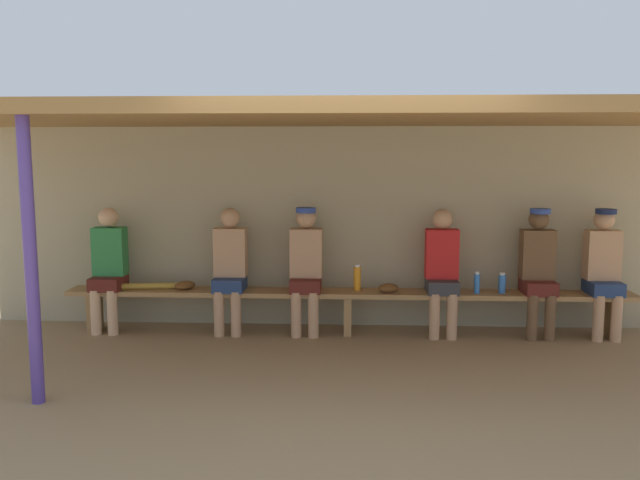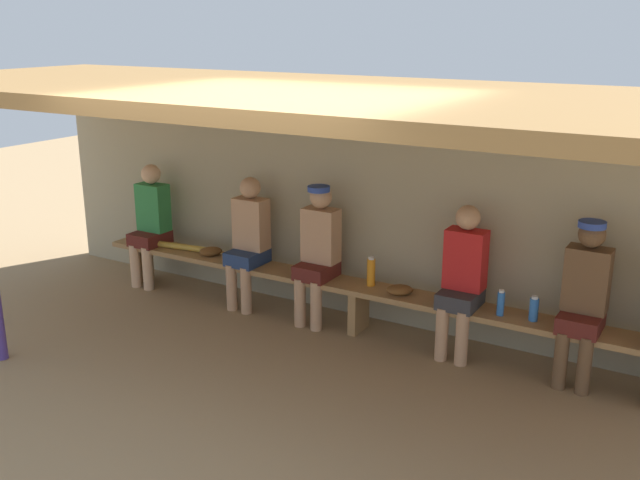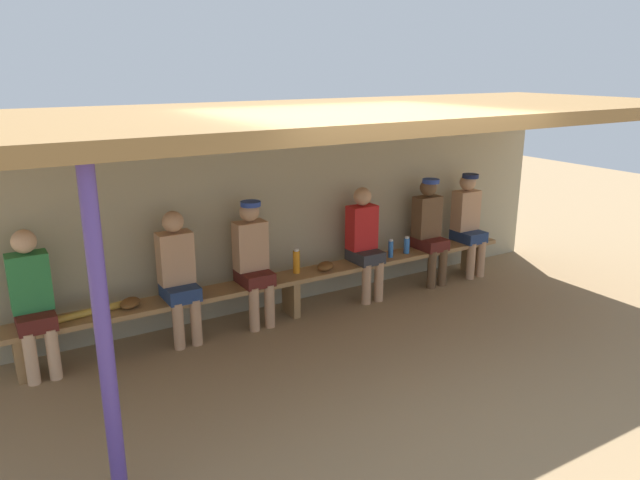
% 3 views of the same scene
% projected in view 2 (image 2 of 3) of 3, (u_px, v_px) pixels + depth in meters
% --- Properties ---
extents(ground_plane, '(24.00, 24.00, 0.00)m').
position_uv_depth(ground_plane, '(265.00, 401.00, 5.61)').
color(ground_plane, '#937754').
extents(back_wall, '(8.00, 0.20, 2.20)m').
position_uv_depth(back_wall, '(382.00, 208.00, 6.94)').
color(back_wall, tan).
rests_on(back_wall, ground).
extents(dugout_roof, '(8.00, 2.80, 0.12)m').
position_uv_depth(dugout_roof, '(311.00, 96.00, 5.54)').
color(dugout_roof, olive).
rests_on(dugout_roof, back_wall).
extents(bench, '(6.00, 0.36, 0.46)m').
position_uv_depth(bench, '(359.00, 292.00, 6.78)').
color(bench, '#9E7547').
rests_on(bench, ground).
extents(player_in_blue, '(0.34, 0.42, 1.34)m').
position_uv_depth(player_in_blue, '(462.00, 276.00, 6.20)').
color(player_in_blue, '#333338').
rests_on(player_in_blue, ground).
extents(player_near_post, '(0.34, 0.42, 1.34)m').
position_uv_depth(player_near_post, '(318.00, 248.00, 6.89)').
color(player_near_post, '#591E19').
rests_on(player_near_post, ground).
extents(player_in_white, '(0.34, 0.42, 1.34)m').
position_uv_depth(player_in_white, '(584.00, 295.00, 5.71)').
color(player_in_white, '#591E19').
rests_on(player_in_white, ground).
extents(player_with_sunglasses, '(0.34, 0.42, 1.34)m').
position_uv_depth(player_with_sunglasses, '(150.00, 220.00, 7.94)').
color(player_with_sunglasses, '#591E19').
rests_on(player_with_sunglasses, ground).
extents(player_in_red, '(0.34, 0.42, 1.34)m').
position_uv_depth(player_in_red, '(248.00, 237.00, 7.30)').
color(player_in_red, navy).
rests_on(player_in_red, ground).
extents(water_bottle_clear, '(0.06, 0.06, 0.23)m').
position_uv_depth(water_bottle_clear, '(501.00, 303.00, 6.03)').
color(water_bottle_clear, blue).
rests_on(water_bottle_clear, bench).
extents(water_bottle_orange, '(0.08, 0.08, 0.28)m').
position_uv_depth(water_bottle_orange, '(371.00, 272.00, 6.71)').
color(water_bottle_orange, orange).
rests_on(water_bottle_orange, bench).
extents(water_bottle_blue, '(0.07, 0.07, 0.21)m').
position_uv_depth(water_bottle_blue, '(534.00, 309.00, 5.92)').
color(water_bottle_blue, blue).
rests_on(water_bottle_blue, bench).
extents(baseball_glove_dark_brown, '(0.29, 0.27, 0.09)m').
position_uv_depth(baseball_glove_dark_brown, '(400.00, 290.00, 6.51)').
color(baseball_glove_dark_brown, brown).
rests_on(baseball_glove_dark_brown, bench).
extents(baseball_glove_tan, '(0.29, 0.29, 0.09)m').
position_uv_depth(baseball_glove_tan, '(211.00, 251.00, 7.60)').
color(baseball_glove_tan, brown).
rests_on(baseball_glove_tan, bench).
extents(baseball_bat, '(0.85, 0.19, 0.07)m').
position_uv_depth(baseball_bat, '(184.00, 247.00, 7.78)').
color(baseball_bat, '#B28C33').
rests_on(baseball_bat, bench).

